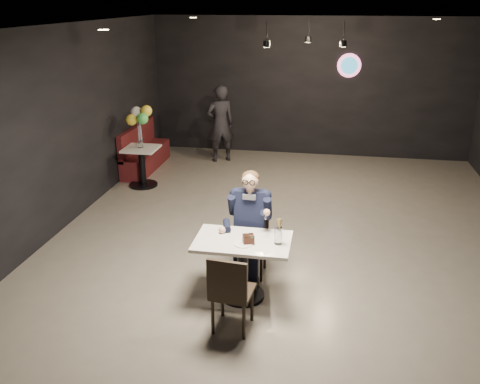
% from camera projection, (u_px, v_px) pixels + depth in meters
% --- Properties ---
extents(floor, '(9.00, 9.00, 0.00)m').
position_uv_depth(floor, '(290.00, 239.00, 7.53)').
color(floor, slate).
rests_on(floor, ground).
extents(wall_sign, '(0.50, 0.06, 0.50)m').
position_uv_depth(wall_sign, '(349.00, 65.00, 10.80)').
color(wall_sign, pink).
rests_on(wall_sign, floor).
extents(pendant_lights, '(1.40, 1.20, 0.36)m').
position_uv_depth(pendant_lights, '(307.00, 28.00, 8.34)').
color(pendant_lights, black).
rests_on(pendant_lights, floor).
extents(main_table, '(1.10, 0.70, 0.75)m').
position_uv_depth(main_table, '(243.00, 269.00, 5.95)').
color(main_table, white).
rests_on(main_table, floor).
extents(chair_far, '(0.42, 0.46, 0.92)m').
position_uv_depth(chair_far, '(250.00, 241.00, 6.42)').
color(chair_far, black).
rests_on(chair_far, floor).
extents(chair_near, '(0.46, 0.50, 0.92)m').
position_uv_depth(chair_near, '(233.00, 290.00, 5.35)').
color(chair_near, black).
rests_on(chair_near, floor).
extents(seated_man, '(0.60, 0.80, 1.44)m').
position_uv_depth(seated_man, '(250.00, 223.00, 6.33)').
color(seated_man, black).
rests_on(seated_man, floor).
extents(dessert_plate, '(0.22, 0.22, 0.01)m').
position_uv_depth(dessert_plate, '(243.00, 244.00, 5.71)').
color(dessert_plate, white).
rests_on(dessert_plate, main_table).
extents(cake_slice, '(0.15, 0.14, 0.09)m').
position_uv_depth(cake_slice, '(248.00, 239.00, 5.71)').
color(cake_slice, black).
rests_on(cake_slice, dessert_plate).
extents(mint_leaf, '(0.06, 0.04, 0.01)m').
position_uv_depth(mint_leaf, '(251.00, 237.00, 5.67)').
color(mint_leaf, green).
rests_on(mint_leaf, cake_slice).
extents(sundae_glass, '(0.09, 0.09, 0.20)m').
position_uv_depth(sundae_glass, '(278.00, 236.00, 5.69)').
color(sundae_glass, silver).
rests_on(sundae_glass, main_table).
extents(wafer_cone, '(0.08, 0.08, 0.13)m').
position_uv_depth(wafer_cone, '(280.00, 225.00, 5.61)').
color(wafer_cone, '#AF8F47').
rests_on(wafer_cone, sundae_glass).
extents(booth_bench, '(0.45, 1.81, 0.90)m').
position_uv_depth(booth_bench, '(145.00, 148.00, 10.48)').
color(booth_bench, '#430E18').
rests_on(booth_bench, floor).
extents(side_table, '(0.61, 0.61, 0.76)m').
position_uv_depth(side_table, '(142.00, 167.00, 9.53)').
color(side_table, white).
rests_on(side_table, floor).
extents(balloon_vase, '(0.09, 0.09, 0.14)m').
position_uv_depth(balloon_vase, '(141.00, 144.00, 9.37)').
color(balloon_vase, silver).
rests_on(balloon_vase, side_table).
extents(balloon_bunch, '(0.38, 0.38, 0.62)m').
position_uv_depth(balloon_bunch, '(139.00, 123.00, 9.23)').
color(balloon_bunch, yellow).
rests_on(balloon_bunch, balloon_vase).
extents(passerby, '(0.72, 0.63, 1.65)m').
position_uv_depth(passerby, '(220.00, 124.00, 10.87)').
color(passerby, black).
rests_on(passerby, floor).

